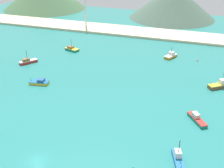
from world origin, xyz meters
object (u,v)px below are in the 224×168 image
object	(u,v)px
fishing_boat_3	(221,85)
fishing_boat_8	(72,49)
fishing_boat_0	(39,82)
fishing_boat_1	(178,158)
fishing_boat_2	(28,61)
fishing_boat_10	(197,119)
radio_tower	(85,9)
buoy_2	(198,61)
fishing_boat_11	(171,56)

from	to	relation	value
fishing_boat_3	fishing_boat_8	bearing A→B (deg)	165.68
fishing_boat_0	fishing_boat_1	distance (m)	59.58
fishing_boat_2	fishing_boat_10	world-z (taller)	fishing_boat_2
fishing_boat_1	radio_tower	xyz separation A→B (m)	(-67.38, 99.74, 10.76)
fishing_boat_0	radio_tower	bearing A→B (deg)	100.25
fishing_boat_2	buoy_2	distance (m)	74.34
buoy_2	fishing_boat_2	bearing A→B (deg)	-159.49
fishing_boat_8	radio_tower	world-z (taller)	radio_tower
fishing_boat_3	fishing_boat_10	size ratio (longest dim) A/B	1.16
fishing_boat_0	fishing_boat_8	distance (m)	36.60
fishing_boat_11	fishing_boat_0	bearing A→B (deg)	-134.91
fishing_boat_8	buoy_2	xyz separation A→B (m)	(58.70, 5.44, -0.64)
fishing_boat_11	fishing_boat_3	bearing A→B (deg)	-47.61
fishing_boat_3	fishing_boat_0	bearing A→B (deg)	-163.52
fishing_boat_3	fishing_boat_8	world-z (taller)	fishing_boat_3
fishing_boat_11	buoy_2	bearing A→B (deg)	-3.28
buoy_2	fishing_boat_8	bearing A→B (deg)	-174.71
fishing_boat_0	fishing_boat_11	xyz separation A→B (m)	(42.30, 42.44, 0.15)
fishing_boat_1	buoy_2	bearing A→B (deg)	89.77
fishing_boat_1	radio_tower	bearing A→B (deg)	124.04
radio_tower	fishing_boat_8	bearing A→B (deg)	-76.78
fishing_boat_0	buoy_2	xyz separation A→B (m)	(54.20, 41.76, -0.61)
fishing_boat_1	fishing_boat_2	size ratio (longest dim) A/B	1.01
fishing_boat_2	fishing_boat_8	distance (m)	23.32
buoy_2	fishing_boat_10	bearing A→B (deg)	-86.60
fishing_boat_10	radio_tower	distance (m)	107.59
fishing_boat_1	fishing_boat_10	world-z (taller)	fishing_boat_1
fishing_boat_0	fishing_boat_2	size ratio (longest dim) A/B	0.99
fishing_boat_8	fishing_boat_2	bearing A→B (deg)	-117.92
fishing_boat_3	radio_tower	bearing A→B (deg)	144.29
buoy_2	radio_tower	world-z (taller)	radio_tower
fishing_boat_8	radio_tower	xyz separation A→B (m)	(-8.95, 38.10, 10.85)
fishing_boat_2	fishing_boat_3	size ratio (longest dim) A/B	0.84
fishing_boat_0	fishing_boat_2	distance (m)	22.02
fishing_boat_10	buoy_2	distance (m)	47.97
fishing_boat_8	fishing_boat_11	size ratio (longest dim) A/B	1.00
fishing_boat_3	fishing_boat_10	world-z (taller)	fishing_boat_3
fishing_boat_1	fishing_boat_8	world-z (taller)	fishing_boat_1
fishing_boat_0	radio_tower	world-z (taller)	radio_tower
fishing_boat_1	fishing_boat_2	world-z (taller)	fishing_boat_1
fishing_boat_11	buoy_2	size ratio (longest dim) A/B	10.94
fishing_boat_3	buoy_2	distance (m)	24.83
fishing_boat_3	buoy_2	bearing A→B (deg)	112.79
radio_tower	fishing_boat_1	bearing A→B (deg)	-55.96
fishing_boat_11	radio_tower	size ratio (longest dim) A/B	0.33
fishing_boat_8	fishing_boat_11	distance (m)	47.21
buoy_2	radio_tower	bearing A→B (deg)	154.23
fishing_boat_3	fishing_boat_8	size ratio (longest dim) A/B	1.21
fishing_boat_8	fishing_boat_10	size ratio (longest dim) A/B	0.96
fishing_boat_1	fishing_boat_10	distance (m)	19.46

